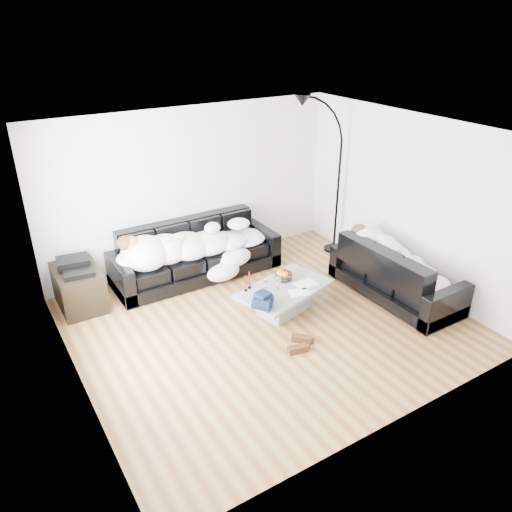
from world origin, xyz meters
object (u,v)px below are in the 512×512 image
sofa_right (396,271)px  sleeper_back (197,240)px  sofa_back (196,251)px  wine_glass_c (278,283)px  wine_glass_b (264,287)px  stereo (75,265)px  floor_lamp (338,185)px  wine_glass_a (266,283)px  sleeper_right (398,258)px  candle_left (246,284)px  fruit_bowl (283,274)px  candle_right (249,280)px  coffee_table (284,299)px  av_cabinet (79,288)px  shoes (300,344)px

sofa_right → sleeper_back: bearing=47.2°
sofa_back → wine_glass_c: (0.49, -1.62, 0.04)m
wine_glass_b → stereo: (-2.12, 1.62, 0.20)m
wine_glass_c → floor_lamp: 2.48m
wine_glass_a → wine_glass_b: wine_glass_a is taller
sleeper_right → candle_left: size_ratio=7.56×
wine_glass_a → fruit_bowl: bearing=15.1°
wine_glass_b → candle_left: (-0.20, 0.15, 0.04)m
fruit_bowl → floor_lamp: (1.81, 1.02, 0.75)m
sofa_right → candle_left: size_ratio=8.82×
wine_glass_a → candle_right: size_ratio=0.67×
coffee_table → av_cabinet: bearing=145.5°
wine_glass_b → floor_lamp: size_ratio=0.07×
wine_glass_a → wine_glass_c: wine_glass_c is taller
av_cabinet → stereo: (0.00, 0.00, 0.36)m
wine_glass_b → shoes: 0.97m
sofa_back → wine_glass_c: sofa_back is taller
coffee_table → candle_left: candle_left is taller
sleeper_back → fruit_bowl: size_ratio=8.88×
av_cabinet → stereo: stereo is taller
fruit_bowl → sleeper_right: bearing=-24.9°
shoes → stereo: size_ratio=1.01×
candle_left → stereo: 2.42m
sleeper_back → coffee_table: size_ratio=1.71×
sofa_right → av_cabinet: bearing=62.0°
fruit_bowl → wine_glass_c: wine_glass_c is taller
sleeper_right → candle_left: 2.29m
sofa_back → sleeper_right: size_ratio=1.53×
coffee_table → candle_right: bearing=150.3°
fruit_bowl → shoes: (-0.44, -1.03, -0.41)m
sleeper_right → candle_right: (-2.09, 0.75, -0.12)m
candle_left → floor_lamp: floor_lamp is taller
sleeper_right → shoes: 2.09m
wine_glass_c → stereo: bearing=144.4°
fruit_bowl → stereo: 2.95m
wine_glass_a → stereo: size_ratio=0.39×
wine_glass_a → shoes: 1.02m
sofa_back → wine_glass_c: bearing=-73.2°
coffee_table → candle_right: size_ratio=5.18×
coffee_table → wine_glass_a: (-0.24, 0.11, 0.28)m
shoes → stereo: bearing=153.4°
sleeper_back → candle_right: sleeper_back is taller
sleeper_back → shoes: bearing=-83.5°
sofa_right → wine_glass_a: bearing=72.0°
coffee_table → sofa_back: bearing=110.0°
candle_right → sofa_back: bearing=96.7°
candle_left → stereo: bearing=142.6°
sofa_back → wine_glass_a: 1.55m
fruit_bowl → wine_glass_b: bearing=-160.5°
stereo → wine_glass_b: bearing=-30.1°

